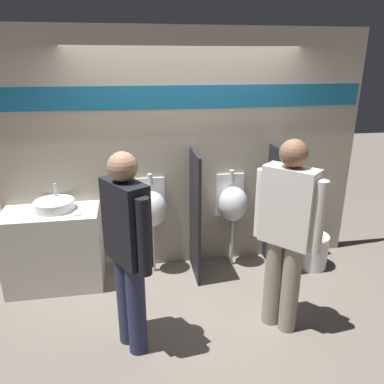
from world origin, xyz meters
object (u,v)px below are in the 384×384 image
(cell_phone, at_px, (77,213))
(person_with_lanyard, at_px, (128,247))
(urinal_near_counter, at_px, (152,209))
(urinal_far, at_px, (233,204))
(person_in_vest, at_px, (287,230))
(toilet, at_px, (310,241))
(sink_basin, at_px, (54,205))

(cell_phone, bearing_deg, person_with_lanyard, -62.74)
(urinal_near_counter, xyz_separation_m, urinal_far, (0.94, 0.00, 0.00))
(person_in_vest, bearing_deg, toilet, -80.04)
(urinal_far, xyz_separation_m, person_with_lanyard, (-1.20, -1.20, 0.17))
(person_in_vest, bearing_deg, urinal_near_counter, 1.13)
(cell_phone, height_order, person_with_lanyard, person_with_lanyard)
(sink_basin, relative_size, urinal_near_counter, 0.35)
(urinal_far, distance_m, person_in_vest, 1.19)
(person_with_lanyard, bearing_deg, sink_basin, 3.14)
(sink_basin, xyz_separation_m, person_with_lanyard, (0.76, -1.14, 0.03))
(cell_phone, relative_size, urinal_far, 0.12)
(toilet, bearing_deg, urinal_far, 170.93)
(toilet, height_order, person_with_lanyard, person_with_lanyard)
(urinal_far, height_order, person_with_lanyard, person_with_lanyard)
(sink_basin, distance_m, urinal_far, 1.97)
(cell_phone, bearing_deg, urinal_near_counter, 16.00)
(sink_basin, height_order, person_in_vest, person_in_vest)
(sink_basin, xyz_separation_m, urinal_far, (1.96, 0.06, -0.14))
(cell_phone, height_order, urinal_near_counter, urinal_near_counter)
(urinal_near_counter, xyz_separation_m, person_with_lanyard, (-0.26, -1.20, 0.17))
(sink_basin, height_order, person_with_lanyard, person_with_lanyard)
(urinal_near_counter, bearing_deg, person_in_vest, -46.85)
(toilet, height_order, person_in_vest, person_in_vest)
(sink_basin, bearing_deg, person_in_vest, -27.56)
(sink_basin, distance_m, person_with_lanyard, 1.37)
(sink_basin, height_order, cell_phone, sink_basin)
(cell_phone, relative_size, toilet, 0.17)
(urinal_near_counter, xyz_separation_m, toilet, (1.88, -0.15, -0.49))
(urinal_near_counter, relative_size, toilet, 1.38)
(urinal_far, bearing_deg, person_in_vest, -82.69)
(toilet, bearing_deg, urinal_near_counter, 175.44)
(sink_basin, bearing_deg, urinal_far, 1.81)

